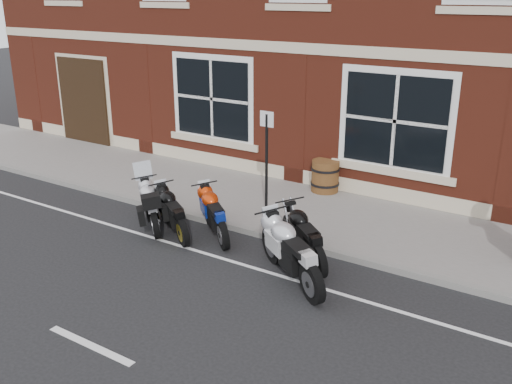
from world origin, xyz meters
TOP-DOWN VIEW (x-y plane):
  - ground at (0.00, 0.00)m, footprint 80.00×80.00m
  - sidewalk at (0.00, 3.00)m, footprint 30.00×3.00m
  - kerb at (0.00, 1.42)m, footprint 30.00×0.16m
  - moto_touring_silver at (-2.24, 0.72)m, footprint 1.49×1.33m
  - moto_sport_red at (-0.83, 1.03)m, footprint 1.56×1.32m
  - moto_sport_black at (-1.60, 0.64)m, footprint 1.65×1.14m
  - moto_sport_silver at (1.39, 0.20)m, footprint 1.89×1.38m
  - moto_naked_black at (1.19, 1.03)m, footprint 1.59×1.40m
  - barrel_planter at (-0.03, 4.30)m, footprint 0.68×0.68m
  - parking_sign at (-0.37, 2.20)m, footprint 0.32×0.06m

SIDE VIEW (x-z plane):
  - ground at x=0.00m, z-range 0.00..0.00m
  - sidewalk at x=0.00m, z-range 0.00..0.12m
  - kerb at x=0.00m, z-range 0.00..0.12m
  - moto_sport_black at x=-1.60m, z-range 0.06..0.92m
  - moto_sport_red at x=-0.83m, z-range 0.06..0.93m
  - barrel_planter at x=-0.03m, z-range 0.12..0.88m
  - moto_touring_silver at x=-2.24m, z-range -0.12..1.12m
  - moto_naked_black at x=1.19m, z-range 0.07..0.96m
  - moto_sport_silver at x=1.39m, z-range 0.07..1.07m
  - parking_sign at x=-0.37m, z-range 0.29..2.55m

